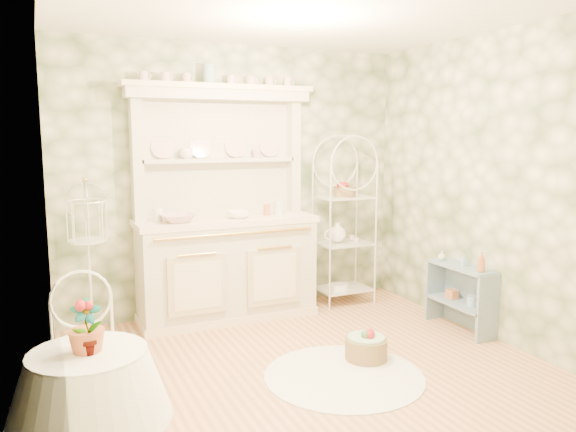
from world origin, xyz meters
name	(u,v)px	position (x,y,z in m)	size (l,w,h in m)	color
floor	(315,372)	(0.00, 0.00, 0.00)	(3.60, 3.60, 0.00)	tan
ceiling	(317,6)	(0.00, 0.00, 2.70)	(3.60, 3.60, 0.00)	white
wall_left	(50,212)	(-1.80, 0.00, 1.35)	(3.60, 3.60, 0.00)	beige
wall_right	(501,188)	(1.80, 0.00, 1.35)	(3.60, 3.60, 0.00)	beige
wall_back	(236,180)	(0.00, 1.80, 1.35)	(3.60, 3.60, 0.00)	beige
wall_front	(501,240)	(0.00, -1.80, 1.35)	(3.60, 3.60, 0.00)	beige
kitchen_dresser	(226,204)	(-0.20, 1.52, 1.15)	(1.87, 0.61, 2.29)	silver
bakers_rack	(344,221)	(1.11, 1.51, 0.89)	(0.56, 0.40, 1.79)	white
side_shelf	(461,299)	(1.68, 0.31, 0.29)	(0.25, 0.67, 0.58)	#7691A7
round_table	(91,424)	(-1.68, -0.73, 0.32)	(0.58, 0.58, 0.64)	white
cafe_chair	(87,375)	(-1.67, -0.39, 0.45)	(0.41, 0.41, 0.90)	white
birdcage_stand	(89,256)	(-1.49, 1.38, 0.77)	(0.36, 0.36, 1.54)	white
floor_basket	(366,347)	(0.49, 0.04, 0.11)	(0.33, 0.33, 0.22)	olive
lace_rug	(344,376)	(0.17, -0.15, 0.01)	(1.21, 1.21, 0.01)	white
bowl_floral	(178,221)	(-0.70, 1.43, 1.02)	(0.31, 0.31, 0.08)	white
bowl_white	(239,217)	(-0.10, 1.43, 1.02)	(0.22, 0.22, 0.07)	white
cup_left	(186,156)	(-0.54, 1.68, 1.61)	(0.13, 0.13, 0.10)	white
cup_right	(257,155)	(0.18, 1.68, 1.61)	(0.09, 0.09, 0.09)	white
potted_geranium	(87,329)	(-1.68, -0.78, 0.85)	(0.15, 0.10, 0.29)	#3F7238
bottle_amber	(481,265)	(1.65, 0.04, 0.68)	(0.07, 0.07, 0.18)	#B9683B
bottle_blue	(464,262)	(1.68, 0.28, 0.65)	(0.05, 0.05, 0.10)	#84A8C8
bottle_glass	(442,257)	(1.64, 0.55, 0.65)	(0.07, 0.07, 0.09)	silver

